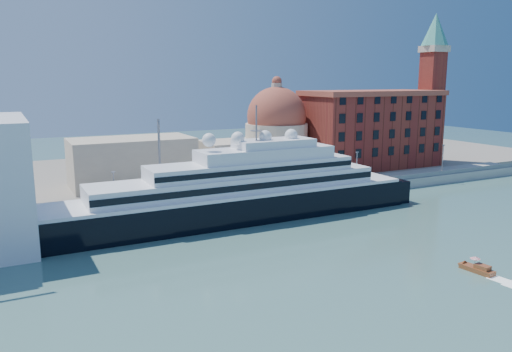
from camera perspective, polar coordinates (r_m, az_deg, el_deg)
ground at (r=87.96m, az=8.43°, el=-8.01°), size 400.00×400.00×0.00m
quay at (r=115.79m, az=-1.35°, el=-2.62°), size 180.00×10.00×2.50m
land at (r=153.03m, az=-8.04°, el=0.52°), size 260.00×72.00×2.00m
quay_fence at (r=111.44m, az=-0.35°, el=-2.18°), size 180.00×0.10×1.20m
superyacht at (r=100.75m, az=-4.39°, el=-2.68°), size 91.44×12.68×27.33m
water_taxi at (r=82.96m, az=24.02°, el=-9.63°), size 2.25×5.26×2.42m
warehouse at (r=156.98m, az=13.07°, el=5.32°), size 43.00×19.00×23.25m
campanile at (r=172.77m, az=19.50°, el=10.45°), size 8.40×8.40×47.00m
church at (r=137.89m, az=-3.27°, el=3.64°), size 66.00×18.00×25.50m
lamp_posts at (r=107.65m, az=-7.05°, el=0.93°), size 120.80×2.40×18.00m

